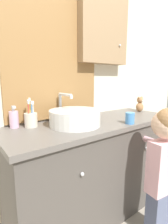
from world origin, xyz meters
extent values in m
cube|color=beige|center=(0.00, 0.63, 1.25)|extent=(3.20, 0.06, 2.50)
cube|color=olive|center=(-0.22, 0.59, 1.33)|extent=(0.81, 0.02, 1.03)
cube|color=#B2C1CC|center=(-0.22, 0.58, 1.33)|extent=(0.75, 0.01, 0.97)
cube|color=#997A56|center=(0.26, 0.55, 1.61)|extent=(0.54, 0.10, 0.69)
sphere|color=silver|center=(0.42, 0.49, 1.44)|extent=(0.02, 0.02, 0.02)
cube|color=#4C4742|center=(0.00, 0.33, 0.38)|extent=(1.41, 0.49, 0.76)
cube|color=#605B56|center=(0.00, 0.33, 0.78)|extent=(1.45, 0.53, 0.03)
sphere|color=silver|center=(-0.33, 0.08, 0.57)|extent=(0.02, 0.02, 0.02)
sphere|color=silver|center=(0.33, 0.08, 0.57)|extent=(0.02, 0.02, 0.02)
cylinder|color=silver|center=(-0.21, 0.33, 0.86)|extent=(0.37, 0.37, 0.11)
cylinder|color=silver|center=(-0.21, 0.33, 0.91)|extent=(0.30, 0.30, 0.01)
cylinder|color=silver|center=(-0.21, 0.54, 0.91)|extent=(0.02, 0.02, 0.21)
cylinder|color=silver|center=(-0.21, 0.46, 1.01)|extent=(0.02, 0.16, 0.02)
cylinder|color=silver|center=(-0.21, 0.38, 1.00)|extent=(0.02, 0.02, 0.02)
sphere|color=white|center=(-0.10, 0.54, 0.84)|extent=(0.06, 0.06, 0.06)
cylinder|color=beige|center=(-0.47, 0.48, 0.85)|extent=(0.09, 0.09, 0.10)
cylinder|color=white|center=(-0.45, 0.49, 0.90)|extent=(0.01, 0.01, 0.17)
cube|color=white|center=(-0.45, 0.49, 0.97)|extent=(0.01, 0.02, 0.02)
cylinder|color=#E5CC4C|center=(-0.47, 0.50, 0.91)|extent=(0.01, 0.01, 0.19)
cube|color=white|center=(-0.47, 0.50, 0.99)|extent=(0.01, 0.02, 0.02)
cylinder|color=orange|center=(-0.48, 0.50, 0.90)|extent=(0.01, 0.01, 0.18)
cube|color=white|center=(-0.48, 0.50, 0.98)|extent=(0.01, 0.02, 0.02)
cylinder|color=#D6423D|center=(-0.49, 0.47, 0.90)|extent=(0.01, 0.01, 0.17)
cube|color=white|center=(-0.49, 0.47, 0.97)|extent=(0.01, 0.02, 0.02)
cylinder|color=#3884DB|center=(-0.47, 0.47, 0.90)|extent=(0.01, 0.01, 0.17)
cube|color=white|center=(-0.47, 0.47, 0.97)|extent=(0.01, 0.02, 0.02)
cylinder|color=#CCA3BC|center=(-0.57, 0.53, 0.86)|extent=(0.06, 0.06, 0.12)
cylinder|color=silver|center=(-0.57, 0.53, 0.93)|extent=(0.02, 0.02, 0.02)
cube|color=silver|center=(-0.57, 0.52, 0.95)|extent=(0.02, 0.03, 0.02)
cube|color=slate|center=(0.20, -0.13, 0.18)|extent=(0.18, 0.12, 0.35)
cube|color=beige|center=(0.20, -0.13, 0.54)|extent=(0.22, 0.14, 0.37)
sphere|color=beige|center=(0.20, -0.13, 0.84)|extent=(0.19, 0.19, 0.19)
cylinder|color=beige|center=(0.30, 0.05, 0.66)|extent=(0.09, 0.28, 0.04)
cylinder|color=white|center=(0.32, 0.19, 0.70)|extent=(0.02, 0.05, 0.12)
ellipsoid|color=#9E7047|center=(0.63, 0.38, 0.85)|extent=(0.08, 0.07, 0.09)
sphere|color=#9E7047|center=(0.63, 0.38, 0.92)|extent=(0.06, 0.06, 0.06)
sphere|color=#9E7047|center=(0.61, 0.38, 0.94)|extent=(0.02, 0.02, 0.02)
sphere|color=#9E7047|center=(0.65, 0.38, 0.94)|extent=(0.02, 0.02, 0.02)
sphere|color=silver|center=(0.63, 0.35, 0.91)|extent=(0.02, 0.02, 0.02)
cylinder|color=#4789D1|center=(0.15, 0.12, 0.84)|extent=(0.07, 0.07, 0.08)
camera|label=1|loc=(-0.89, -0.68, 1.13)|focal=28.00mm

